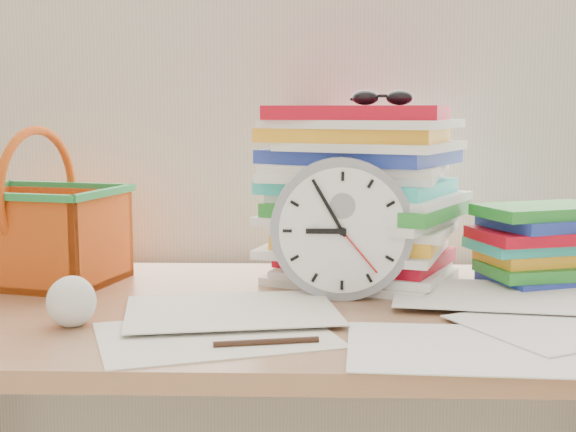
# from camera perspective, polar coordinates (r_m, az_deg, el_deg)

# --- Properties ---
(desk) EXTENTS (1.40, 0.70, 0.75)m
(desk) POSITION_cam_1_polar(r_m,az_deg,el_deg) (1.35, 0.54, -9.37)
(desk) COLOR #996847
(desk) RESTS_ON ground
(paper_stack) EXTENTS (0.42, 0.38, 0.33)m
(paper_stack) POSITION_cam_1_polar(r_m,az_deg,el_deg) (1.49, 5.28, 1.55)
(paper_stack) COLOR white
(paper_stack) RESTS_ON desk
(clock) EXTENTS (0.24, 0.05, 0.24)m
(clock) POSITION_cam_1_polar(r_m,az_deg,el_deg) (1.35, 3.84, -0.90)
(clock) COLOR gray
(clock) RESTS_ON desk
(sunglasses) EXTENTS (0.13, 0.11, 0.03)m
(sunglasses) POSITION_cam_1_polar(r_m,az_deg,el_deg) (1.48, 6.73, 8.36)
(sunglasses) COLOR black
(sunglasses) RESTS_ON paper_stack
(book_stack) EXTENTS (0.30, 0.27, 0.15)m
(book_stack) POSITION_cam_1_polar(r_m,az_deg,el_deg) (1.53, 17.33, -1.98)
(book_stack) COLOR white
(book_stack) RESTS_ON desk
(basket) EXTENTS (0.33, 0.28, 0.28)m
(basket) POSITION_cam_1_polar(r_m,az_deg,el_deg) (1.54, -17.30, 0.62)
(basket) COLOR #E15B15
(basket) RESTS_ON desk
(crumpled_ball) EXTENTS (0.08, 0.08, 0.08)m
(crumpled_ball) POSITION_cam_1_polar(r_m,az_deg,el_deg) (1.23, -15.17, -5.85)
(crumpled_ball) COLOR white
(crumpled_ball) RESTS_ON desk
(pen) EXTENTS (0.14, 0.04, 0.01)m
(pen) POSITION_cam_1_polar(r_m,az_deg,el_deg) (1.10, -1.55, -8.96)
(pen) COLOR black
(pen) RESTS_ON desk
(scattered_papers) EXTENTS (1.26, 0.42, 0.02)m
(scattered_papers) POSITION_cam_1_polar(r_m,az_deg,el_deg) (1.33, 0.55, -6.04)
(scattered_papers) COLOR white
(scattered_papers) RESTS_ON desk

